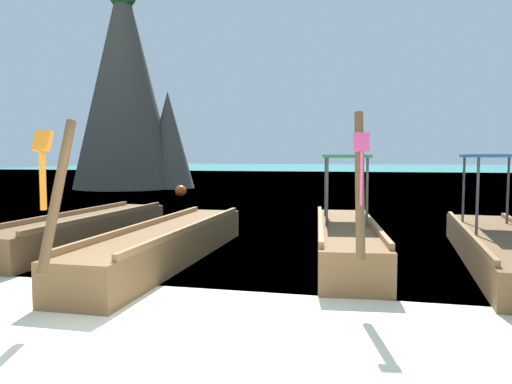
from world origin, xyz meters
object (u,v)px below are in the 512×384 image
(longtail_boat_red_ribbon, at_px, (85,230))
(karst_rock, at_px, (129,84))
(mooring_buoy_near, at_px, (181,191))
(longtail_boat_orange_ribbon, at_px, (168,244))
(longtail_boat_pink_ribbon, at_px, (346,239))
(longtail_boat_blue_ribbon, at_px, (501,246))

(longtail_boat_red_ribbon, relative_size, karst_rock, 0.47)
(longtail_boat_red_ribbon, distance_m, mooring_buoy_near, 13.13)
(longtail_boat_red_ribbon, xyz_separation_m, longtail_boat_orange_ribbon, (2.50, -1.18, -0.00))
(longtail_boat_orange_ribbon, relative_size, mooring_buoy_near, 12.44)
(longtail_boat_pink_ribbon, bearing_deg, longtail_boat_orange_ribbon, -162.77)
(karst_rock, height_order, mooring_buoy_near, karst_rock)
(longtail_boat_blue_ribbon, relative_size, karst_rock, 0.50)
(longtail_boat_blue_ribbon, bearing_deg, longtail_boat_pink_ribbon, -176.95)
(mooring_buoy_near, bearing_deg, longtail_boat_orange_ribbon, -69.16)
(longtail_boat_orange_ribbon, bearing_deg, longtail_boat_blue_ribbon, 10.84)
(longtail_boat_blue_ribbon, distance_m, karst_rock, 25.71)
(longtail_boat_pink_ribbon, distance_m, karst_rock, 24.06)
(longtail_boat_pink_ribbon, bearing_deg, karst_rock, 127.40)
(longtail_boat_orange_ribbon, height_order, karst_rock, karst_rock)
(longtail_boat_red_ribbon, relative_size, mooring_buoy_near, 11.38)
(longtail_boat_orange_ribbon, xyz_separation_m, longtail_boat_blue_ribbon, (6.05, 1.16, 0.01))
(longtail_boat_red_ribbon, relative_size, longtail_boat_pink_ribbon, 1.05)
(longtail_boat_blue_ribbon, height_order, karst_rock, karst_rock)
(karst_rock, xyz_separation_m, mooring_buoy_near, (5.56, -5.52, -6.15))
(longtail_boat_blue_ribbon, xyz_separation_m, mooring_buoy_near, (-11.37, 12.84, -0.06))
(karst_rock, bearing_deg, longtail_boat_pink_ribbon, -52.60)
(longtail_boat_orange_ribbon, bearing_deg, karst_rock, 119.17)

